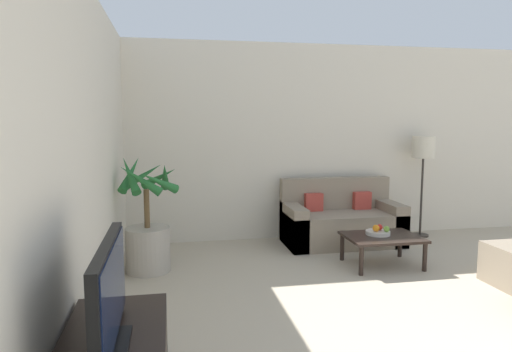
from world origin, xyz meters
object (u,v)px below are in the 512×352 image
at_px(sofa_loveseat, 341,222).
at_px(apple_red, 380,227).
at_px(coffee_table, 382,240).
at_px(fruit_bowl, 378,233).
at_px(television, 109,295).
at_px(apple_green, 387,229).
at_px(orange_fruit, 376,228).
at_px(floor_lamp, 424,153).
at_px(potted_palm, 148,233).

xyz_separation_m(sofa_loveseat, apple_red, (0.11, -0.91, 0.13)).
bearing_deg(apple_red, coffee_table, -90.02).
distance_m(sofa_loveseat, fruit_bowl, 0.93).
bearing_deg(television, apple_green, 43.11).
height_order(television, apple_green, television).
height_order(television, fruit_bowl, television).
distance_m(television, orange_fruit, 3.67).
height_order(floor_lamp, orange_fruit, floor_lamp).
distance_m(floor_lamp, orange_fruit, 1.82).
distance_m(potted_palm, apple_green, 2.68).
relative_size(apple_green, orange_fruit, 0.85).
bearing_deg(fruit_bowl, floor_lamp, 42.57).
distance_m(television, apple_red, 3.75).
height_order(floor_lamp, coffee_table, floor_lamp).
height_order(coffee_table, apple_red, apple_red).
xyz_separation_m(apple_red, apple_green, (0.04, -0.09, -0.00)).
height_order(sofa_loveseat, coffee_table, sofa_loveseat).
bearing_deg(coffee_table, apple_red, 89.98).
bearing_deg(television, apple_red, 44.54).
height_order(television, apple_red, television).
bearing_deg(apple_red, fruit_bowl, -144.00).
distance_m(floor_lamp, apple_red, 1.75).
xyz_separation_m(coffee_table, apple_red, (0.00, 0.08, 0.12)).
relative_size(potted_palm, apple_red, 18.05).
relative_size(sofa_loveseat, fruit_bowl, 5.58).
relative_size(television, sofa_loveseat, 0.58).
height_order(television, orange_fruit, television).
bearing_deg(coffee_table, fruit_bowl, 113.94).
xyz_separation_m(apple_green, orange_fruit, (-0.11, 0.04, 0.01)).
distance_m(apple_red, orange_fruit, 0.08).
bearing_deg(fruit_bowl, sofa_loveseat, 95.11).
bearing_deg(potted_palm, orange_fruit, -5.98).
bearing_deg(apple_green, orange_fruit, 161.82).
bearing_deg(orange_fruit, floor_lamp, 42.40).
xyz_separation_m(floor_lamp, apple_green, (-1.11, -1.15, -0.78)).
bearing_deg(fruit_bowl, coffee_table, -66.06).
bearing_deg(potted_palm, coffee_table, -6.51).
height_order(apple_red, apple_green, apple_red).
relative_size(coffee_table, orange_fruit, 10.47).
relative_size(potted_palm, orange_fruit, 16.17).
bearing_deg(apple_green, apple_red, 117.55).
xyz_separation_m(potted_palm, floor_lamp, (3.77, 0.85, 0.77)).
xyz_separation_m(television, potted_palm, (0.04, 2.83, -0.40)).
bearing_deg(apple_green, television, -136.89).
xyz_separation_m(floor_lamp, coffee_table, (-1.15, -1.15, -0.90)).
xyz_separation_m(potted_palm, orange_fruit, (2.55, -0.27, -0.00)).
bearing_deg(orange_fruit, fruit_bowl, 36.76).
height_order(potted_palm, floor_lamp, floor_lamp).
relative_size(sofa_loveseat, floor_lamp, 1.08).
bearing_deg(television, potted_palm, 89.13).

